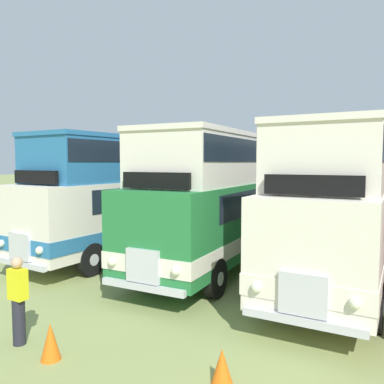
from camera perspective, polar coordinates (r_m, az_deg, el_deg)
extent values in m
plane|color=#8C9956|center=(13.15, 21.16, -11.55)|extent=(200.00, 200.00, 0.00)
cube|color=silver|center=(15.92, -7.94, -2.30)|extent=(2.91, 10.67, 2.30)
cube|color=teal|center=(16.00, -7.91, -4.44)|extent=(2.95, 10.71, 0.44)
cube|color=#19232D|center=(16.17, -7.05, -0.06)|extent=(2.84, 8.27, 0.76)
cube|color=#19232D|center=(12.31, -23.70, -1.55)|extent=(2.20, 0.18, 0.90)
cube|color=silver|center=(12.44, -23.95, -7.33)|extent=(0.90, 0.15, 0.80)
cube|color=silver|center=(12.53, -23.99, -9.59)|extent=(2.30, 0.23, 0.16)
sphere|color=#EAEACC|center=(11.71, -21.48, -7.97)|extent=(0.22, 0.22, 0.22)
sphere|color=#EAEACC|center=(13.17, -26.21, -6.76)|extent=(0.22, 0.22, 0.22)
cube|color=teal|center=(16.00, -7.44, 4.55)|extent=(2.77, 9.76, 1.50)
cube|color=teal|center=(16.03, -7.46, 7.49)|extent=(2.83, 9.87, 0.14)
cube|color=#19232D|center=(16.01, -7.45, 5.63)|extent=(2.81, 9.67, 0.68)
cube|color=black|center=(12.55, -21.97, 2.04)|extent=(1.90, 0.19, 0.40)
cylinder|color=black|center=(12.69, -14.62, -9.54)|extent=(0.32, 1.05, 1.04)
cylinder|color=silver|center=(12.59, -14.14, -9.65)|extent=(0.03, 0.36, 0.36)
cylinder|color=black|center=(14.41, -21.01, -8.02)|extent=(0.32, 1.05, 1.04)
cylinder|color=silver|center=(14.53, -21.37, -7.93)|extent=(0.03, 0.36, 0.36)
cylinder|color=black|center=(18.28, 1.95, -5.13)|extent=(0.32, 1.05, 1.04)
cylinder|color=silver|center=(18.21, 2.36, -5.17)|extent=(0.03, 0.36, 0.36)
cylinder|color=black|center=(19.51, -3.94, -4.53)|extent=(0.32, 1.05, 1.04)
cylinder|color=silver|center=(19.60, -4.30, -4.50)|extent=(0.03, 0.36, 0.36)
cube|color=#237538|center=(14.18, 5.60, -3.11)|extent=(2.99, 11.20, 2.30)
cube|color=silver|center=(14.27, 5.58, -5.50)|extent=(3.03, 11.24, 0.44)
cube|color=#19232D|center=(14.48, 6.20, -0.56)|extent=(2.91, 8.81, 0.76)
cube|color=#19232D|center=(9.24, -6.93, -3.07)|extent=(2.20, 0.20, 0.90)
cube|color=silver|center=(9.40, -7.24, -10.73)|extent=(0.90, 0.16, 0.80)
cube|color=silver|center=(9.52, -7.31, -13.67)|extent=(2.30, 0.24, 0.16)
sphere|color=#EAEACC|center=(8.93, -2.40, -11.51)|extent=(0.22, 0.22, 0.22)
sphere|color=#EAEACC|center=(9.91, -11.64, -9.99)|extent=(0.22, 0.22, 0.22)
cube|color=silver|center=(14.29, 6.03, 4.59)|extent=(2.85, 10.30, 1.50)
cube|color=silver|center=(14.32, 6.05, 7.87)|extent=(2.91, 10.40, 0.14)
cube|color=#19232D|center=(14.29, 6.03, 5.79)|extent=(2.88, 10.20, 0.68)
cube|color=black|center=(9.59, -5.33, 1.71)|extent=(1.90, 0.20, 0.40)
cylinder|color=black|center=(10.41, 3.44, -12.50)|extent=(0.33, 1.05, 1.04)
cylinder|color=silver|center=(10.36, 4.22, -12.60)|extent=(0.04, 0.36, 0.36)
cylinder|color=black|center=(11.49, -7.32, -10.91)|extent=(0.33, 1.05, 1.04)
cylinder|color=silver|center=(11.57, -7.95, -10.80)|extent=(0.04, 0.36, 0.36)
cylinder|color=black|center=(17.57, 13.60, -5.65)|extent=(0.33, 1.05, 1.04)
cylinder|color=silver|center=(17.53, 14.08, -5.67)|extent=(0.04, 0.36, 0.36)
cylinder|color=black|center=(18.22, 6.52, -5.19)|extent=(0.33, 1.05, 1.04)
cylinder|color=silver|center=(18.28, 6.08, -5.16)|extent=(0.04, 0.36, 0.36)
cube|color=silver|center=(12.94, 21.47, -4.11)|extent=(2.68, 11.08, 2.30)
cube|color=silver|center=(13.04, 21.40, -6.72)|extent=(2.72, 11.12, 0.44)
cube|color=#19232D|center=(13.27, 21.76, -1.31)|extent=(2.67, 8.68, 0.76)
cube|color=#19232D|center=(7.52, 16.36, -4.94)|extent=(2.20, 0.14, 0.90)
cube|color=silver|center=(7.71, 15.97, -14.27)|extent=(0.90, 0.13, 0.80)
cube|color=silver|center=(7.86, 15.84, -17.79)|extent=(2.30, 0.18, 0.16)
sphere|color=#EAEACC|center=(7.57, 22.84, -14.80)|extent=(0.22, 0.22, 0.22)
sphere|color=#EAEACC|center=(7.94, 9.42, -13.62)|extent=(0.22, 0.22, 0.22)
cube|color=silver|center=(13.06, 21.84, 4.32)|extent=(2.56, 10.17, 1.50)
cube|color=silver|center=(13.09, 21.95, 7.91)|extent=(2.62, 10.28, 0.14)
cube|color=#19232D|center=(13.07, 21.88, 5.63)|extent=(2.60, 10.08, 0.68)
cube|color=black|center=(7.92, 17.23, 0.97)|extent=(1.90, 0.15, 0.40)
cylinder|color=black|center=(9.31, 25.39, -15.00)|extent=(0.30, 1.04, 1.04)
cylinder|color=silver|center=(9.31, 26.35, -15.04)|extent=(0.03, 0.36, 0.36)
cylinder|color=black|center=(9.69, 11.27, -13.89)|extent=(0.30, 1.04, 1.04)
cylinder|color=silver|center=(9.73, 10.40, -13.79)|extent=(0.03, 0.36, 0.36)
cylinder|color=black|center=(16.93, 19.07, -6.14)|extent=(0.30, 1.04, 1.04)
cylinder|color=silver|center=(16.96, 18.56, -6.11)|extent=(0.03, 0.36, 0.36)
cone|color=orange|center=(6.80, 4.42, -24.20)|extent=(0.36, 0.36, 0.59)
cone|color=orange|center=(7.88, -20.05, -19.90)|extent=(0.36, 0.36, 0.68)
cylinder|color=#23232D|center=(8.64, -24.06, -17.01)|extent=(0.24, 0.24, 0.90)
cube|color=yellow|center=(8.40, -24.23, -12.22)|extent=(0.36, 0.22, 0.60)
sphere|color=tan|center=(8.29, -24.32, -9.44)|extent=(0.22, 0.22, 0.22)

